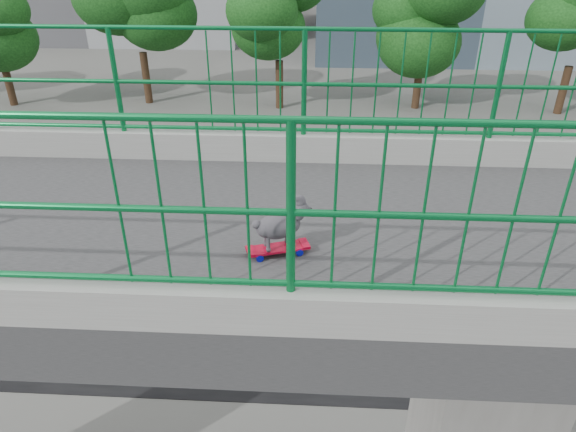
# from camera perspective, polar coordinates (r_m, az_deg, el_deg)

# --- Properties ---
(road) EXTENTS (18.00, 90.00, 0.02)m
(road) POSITION_cam_1_polar(r_m,az_deg,el_deg) (19.44, 8.28, 0.34)
(road) COLOR black
(road) RESTS_ON ground
(footbridge) EXTENTS (3.00, 24.00, 7.00)m
(footbridge) POSITION_cam_1_polar(r_m,az_deg,el_deg) (5.99, 21.29, -16.03)
(footbridge) COLOR #2D2D2F
(footbridge) RESTS_ON ground
(railing) EXTENTS (3.00, 24.00, 1.42)m
(railing) POSITION_cam_1_polar(r_m,az_deg,el_deg) (4.86, 25.46, 1.08)
(railing) COLOR gray
(railing) RESTS_ON footbridge
(street_trees) EXTENTS (5.30, 60.40, 7.26)m
(street_trees) POSITION_cam_1_polar(r_m,az_deg,el_deg) (30.50, 9.18, 20.21)
(street_trees) COLOR black
(street_trees) RESTS_ON ground
(skateboard) EXTENTS (0.29, 0.52, 0.07)m
(skateboard) POSITION_cam_1_polar(r_m,az_deg,el_deg) (4.10, -1.13, -3.63)
(skateboard) COLOR red
(skateboard) RESTS_ON footbridge
(poodle) EXTENTS (0.28, 0.45, 0.39)m
(poodle) POSITION_cam_1_polar(r_m,az_deg,el_deg) (3.99, -0.81, -0.83)
(poodle) COLOR #28252A
(poodle) RESTS_ON skateboard
(car_3) EXTENTS (1.92, 4.72, 1.37)m
(car_3) POSITION_cam_1_polar(r_m,az_deg,el_deg) (21.93, 15.72, 4.94)
(car_3) COLOR silver
(car_3) RESTS_ON ground
(car_6) EXTENTS (2.18, 4.74, 1.32)m
(car_6) POSITION_cam_1_polar(r_m,az_deg,el_deg) (15.76, 1.06, -4.02)
(car_6) COLOR #97979C
(car_6) RESTS_ON ground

